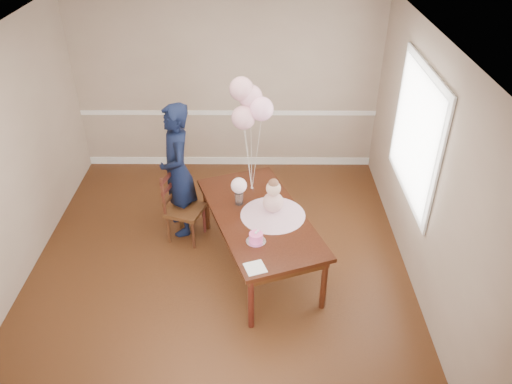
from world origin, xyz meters
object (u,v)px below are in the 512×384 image
at_px(dining_chair_seat, 185,210).
at_px(woman, 177,171).
at_px(dining_table_top, 259,217).
at_px(birthday_cake, 256,237).

distance_m(dining_chair_seat, woman, 0.51).
bearing_deg(dining_table_top, birthday_cake, -113.96).
height_order(birthday_cake, dining_chair_seat, birthday_cake).
bearing_deg(woman, dining_chair_seat, 6.03).
height_order(birthday_cake, woman, woman).
bearing_deg(birthday_cake, dining_table_top, 85.75).
bearing_deg(dining_table_top, dining_chair_seat, 131.54).
bearing_deg(woman, dining_table_top, 37.74).
relative_size(birthday_cake, dining_chair_seat, 0.35).
bearing_deg(birthday_cake, woman, 129.54).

